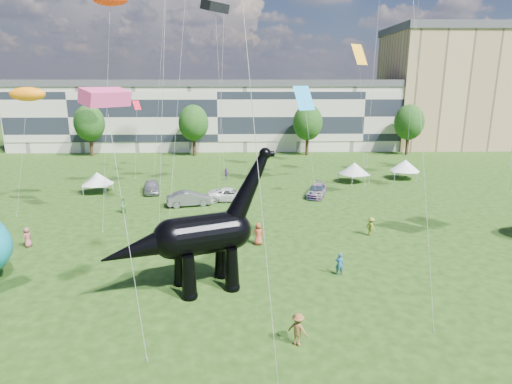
{
  "coord_description": "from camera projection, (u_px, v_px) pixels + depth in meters",
  "views": [
    {
      "loc": [
        -3.15,
        -22.35,
        12.93
      ],
      "look_at": [
        -2.32,
        8.0,
        5.0
      ],
      "focal_mm": 30.0,
      "sensor_mm": 36.0,
      "label": 1
    }
  ],
  "objects": [
    {
      "name": "apartment_block",
      "position": [
        458.0,
        90.0,
        86.11
      ],
      "size": [
        28.0,
        18.0,
        22.0
      ],
      "primitive_type": "cube",
      "color": "tan",
      "rests_on": "ground"
    },
    {
      "name": "gazebo_far",
      "position": [
        405.0,
        166.0,
        57.48
      ],
      "size": [
        4.57,
        4.57,
        2.64
      ],
      "rotation": [
        0.0,
        0.0,
        -0.23
      ],
      "color": "white",
      "rests_on": "ground"
    },
    {
      "name": "car_dark",
      "position": [
        317.0,
        191.0,
        49.12
      ],
      "size": [
        3.25,
        5.04,
        1.36
      ],
      "primitive_type": "imported",
      "rotation": [
        0.0,
        0.0,
        -0.31
      ],
      "color": "#595960",
      "rests_on": "ground"
    },
    {
      "name": "tree_mid_right",
      "position": [
        308.0,
        120.0,
        74.85
      ],
      "size": [
        5.2,
        5.2,
        9.44
      ],
      "color": "#382314",
      "rests_on": "ground"
    },
    {
      "name": "tree_far_left",
      "position": [
        89.0,
        120.0,
        73.84
      ],
      "size": [
        5.2,
        5.2,
        9.44
      ],
      "color": "#382314",
      "rests_on": "ground"
    },
    {
      "name": "visitors",
      "position": [
        213.0,
        221.0,
        37.9
      ],
      "size": [
        50.79,
        39.8,
        1.85
      ],
      "color": "#22547F",
      "rests_on": "ground"
    },
    {
      "name": "tree_far_right",
      "position": [
        409.0,
        119.0,
        75.32
      ],
      "size": [
        5.2,
        5.2,
        9.44
      ],
      "color": "#382314",
      "rests_on": "ground"
    },
    {
      "name": "terrace_row",
      "position": [
        219.0,
        117.0,
        83.2
      ],
      "size": [
        78.0,
        11.0,
        12.0
      ],
      "primitive_type": "cube",
      "color": "beige",
      "rests_on": "ground"
    },
    {
      "name": "gazebo_near",
      "position": [
        354.0,
        168.0,
        55.63
      ],
      "size": [
        4.99,
        4.99,
        2.62
      ],
      "rotation": [
        0.0,
        0.0,
        0.43
      ],
      "color": "silver",
      "rests_on": "ground"
    },
    {
      "name": "gazebo_left",
      "position": [
        97.0,
        179.0,
        50.33
      ],
      "size": [
        3.62,
        3.62,
        2.49
      ],
      "rotation": [
        0.0,
        0.0,
        -0.01
      ],
      "color": "silver",
      "rests_on": "ground"
    },
    {
      "name": "car_silver",
      "position": [
        152.0,
        186.0,
        50.74
      ],
      "size": [
        2.69,
        4.75,
        1.52
      ],
      "primitive_type": "imported",
      "rotation": [
        0.0,
        0.0,
        0.21
      ],
      "color": "#ACACB0",
      "rests_on": "ground"
    },
    {
      "name": "kites",
      "position": [
        226.0,
        6.0,
        38.26
      ],
      "size": [
        58.75,
        49.27,
        26.21
      ],
      "color": "red",
      "rests_on": "ground"
    },
    {
      "name": "dinosaur_sculpture",
      "position": [
        197.0,
        238.0,
        26.6
      ],
      "size": [
        10.94,
        5.74,
        9.16
      ],
      "rotation": [
        0.0,
        0.0,
        0.39
      ],
      "color": "black",
      "rests_on": "ground"
    },
    {
      "name": "tree_mid_left",
      "position": [
        193.0,
        120.0,
        74.32
      ],
      "size": [
        5.2,
        5.2,
        9.44
      ],
      "color": "#382314",
      "rests_on": "ground"
    },
    {
      "name": "car_white",
      "position": [
        231.0,
        195.0,
        47.28
      ],
      "size": [
        5.06,
        2.35,
        1.4
      ],
      "primitive_type": "imported",
      "rotation": [
        0.0,
        0.0,
        1.58
      ],
      "color": "white",
      "rests_on": "ground"
    },
    {
      "name": "car_grey",
      "position": [
        189.0,
        199.0,
        45.38
      ],
      "size": [
        5.02,
        2.74,
        1.57
      ],
      "primitive_type": "imported",
      "rotation": [
        0.0,
        0.0,
        1.81
      ],
      "color": "slate",
      "rests_on": "ground"
    },
    {
      "name": "ground",
      "position": [
        299.0,
        309.0,
        24.96
      ],
      "size": [
        220.0,
        220.0,
        0.0
      ],
      "primitive_type": "plane",
      "color": "#16330C",
      "rests_on": "ground"
    }
  ]
}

